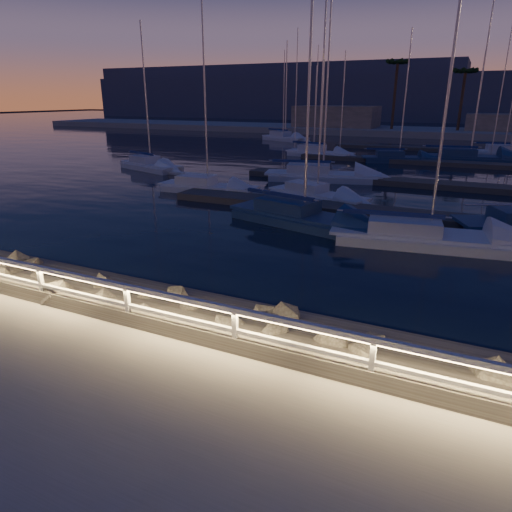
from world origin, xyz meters
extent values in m
plane|color=gray|center=(0.00, 0.00, 0.00)|extent=(400.00, 400.00, 0.00)
cube|color=gray|center=(0.00, -2.50, -0.10)|extent=(240.00, 5.00, 0.20)
cube|color=slate|center=(0.00, 1.50, -0.30)|extent=(240.00, 3.45, 1.29)
plane|color=black|center=(0.00, 80.00, -0.60)|extent=(320.00, 320.00, 0.00)
plane|color=black|center=(0.00, 0.00, -1.20)|extent=(400.00, 400.00, 0.00)
cube|color=silver|center=(-5.00, 0.00, 0.50)|extent=(0.11, 0.11, 1.00)
cube|color=silver|center=(-2.00, 0.00, 0.50)|extent=(0.11, 0.11, 1.00)
cube|color=silver|center=(1.00, 0.00, 0.50)|extent=(0.11, 0.11, 1.00)
cube|color=silver|center=(4.00, 0.00, 0.50)|extent=(0.11, 0.11, 1.00)
cube|color=silver|center=(0.00, 0.00, 1.00)|extent=(44.00, 0.12, 0.12)
cube|color=silver|center=(0.00, 0.00, 0.50)|extent=(44.00, 0.09, 0.09)
cube|color=#FFC272|center=(0.00, -0.02, 0.92)|extent=(44.00, 0.04, 0.03)
sphere|color=slate|center=(-2.01, 0.52, -0.01)|extent=(0.73, 0.73, 0.73)
sphere|color=slate|center=(4.50, 1.26, -0.17)|extent=(0.86, 0.86, 0.86)
sphere|color=slate|center=(0.59, 0.77, -0.06)|extent=(0.84, 0.84, 0.84)
cube|color=#554C46|center=(0.00, 16.00, -0.40)|extent=(22.00, 2.00, 0.40)
cube|color=#554C46|center=(0.00, 26.00, -0.40)|extent=(22.00, 2.00, 0.40)
cube|color=#554C46|center=(0.00, 38.00, -0.40)|extent=(22.00, 2.00, 0.40)
cube|color=#554C46|center=(0.00, 50.00, -0.40)|extent=(22.00, 2.00, 0.40)
cube|color=gray|center=(0.00, 74.00, -0.20)|extent=(160.00, 14.00, 1.20)
cube|color=gray|center=(-18.00, 74.00, 1.80)|extent=(14.00, 8.00, 4.00)
cube|color=gray|center=(8.00, 75.00, 1.30)|extent=(10.00, 6.00, 3.00)
cylinder|color=brown|center=(-8.00, 72.00, 5.65)|extent=(0.44, 0.44, 10.50)
cylinder|color=brown|center=(2.00, 73.00, 4.90)|extent=(0.44, 0.44, 9.00)
cube|color=#3A4059|center=(0.00, 130.00, 4.00)|extent=(220.00, 30.00, 14.00)
cube|color=#3A4059|center=(-60.00, 140.00, 6.00)|extent=(120.00, 25.00, 18.00)
cube|color=silver|center=(-20.00, 24.08, -0.45)|extent=(6.72, 4.00, 0.54)
cube|color=silver|center=(-20.00, 24.08, -0.11)|extent=(7.13, 3.87, 0.15)
cube|color=silver|center=(-20.84, 24.36, 0.24)|extent=(2.85, 2.29, 0.64)
cylinder|color=#ADADB2|center=(-20.00, 24.08, 5.53)|extent=(0.12, 0.12, 11.07)
cylinder|color=#ADADB2|center=(-21.26, 24.49, 0.73)|extent=(3.81, 1.31, 0.08)
cube|color=silver|center=(-3.11, 18.38, -0.45)|extent=(6.33, 3.84, 0.47)
cube|color=silver|center=(-3.11, 18.38, -0.15)|extent=(6.70, 3.72, 0.13)
cube|color=silver|center=(-3.90, 18.65, 0.15)|extent=(2.69, 2.18, 0.55)
cylinder|color=#ADADB2|center=(-3.11, 18.38, 5.14)|extent=(0.10, 0.10, 10.42)
cylinder|color=#ADADB2|center=(-4.29, 18.78, 0.57)|extent=(3.57, 1.28, 0.07)
cube|color=navy|center=(-1.95, 12.79, -0.45)|extent=(7.81, 4.24, 0.54)
cube|color=navy|center=(-1.95, 12.79, -0.11)|extent=(8.31, 4.04, 0.15)
cube|color=navy|center=(-2.95, 13.05, 0.23)|extent=(3.26, 2.52, 0.63)
cylinder|color=#ADADB2|center=(-1.95, 12.79, 6.43)|extent=(0.12, 0.12, 12.89)
cylinder|color=#ADADB2|center=(-3.44, 13.17, 0.72)|extent=(4.51, 1.23, 0.08)
cube|color=silver|center=(3.94, 12.00, -0.45)|extent=(7.85, 3.63, 0.51)
cube|color=silver|center=(3.94, 12.00, -0.13)|extent=(8.41, 3.35, 0.14)
cube|color=silver|center=(2.90, 11.84, 0.19)|extent=(3.19, 2.31, 0.60)
cylinder|color=#ADADB2|center=(3.94, 12.00, 6.52)|extent=(0.11, 0.11, 13.11)
cylinder|color=#ADADB2|center=(2.39, 11.76, 0.65)|extent=(4.68, 0.78, 0.07)
cube|color=silver|center=(-10.44, 17.75, -0.45)|extent=(6.30, 2.34, 0.48)
cube|color=silver|center=(-10.44, 17.75, -0.14)|extent=(6.80, 2.05, 0.13)
cube|color=silver|center=(-11.30, 17.71, 0.17)|extent=(2.48, 1.66, 0.57)
cylinder|color=#ADADB2|center=(-10.44, 17.75, 5.34)|extent=(0.11, 0.11, 10.79)
cylinder|color=#ADADB2|center=(-11.73, 17.69, 0.61)|extent=(3.88, 0.24, 0.07)
cube|color=silver|center=(-4.98, 25.37, -0.45)|extent=(8.36, 4.56, 0.57)
cube|color=silver|center=(-4.98, 25.37, -0.09)|extent=(8.90, 4.34, 0.16)
cube|color=silver|center=(-6.05, 25.10, 0.28)|extent=(3.49, 2.70, 0.68)
cylinder|color=#ADADB2|center=(-4.98, 25.37, 6.92)|extent=(0.12, 0.12, 13.79)
cylinder|color=#ADADB2|center=(-6.58, 24.96, 0.80)|extent=(4.83, 1.33, 0.08)
cube|color=silver|center=(-9.67, 39.07, -0.45)|extent=(7.01, 3.39, 0.57)
cube|color=silver|center=(-9.67, 39.07, -0.09)|extent=(7.50, 3.16, 0.16)
cube|color=silver|center=(-10.59, 39.24, 0.28)|extent=(2.87, 2.12, 0.67)
cylinder|color=#ADADB2|center=(-9.67, 39.07, 5.85)|extent=(0.12, 0.12, 11.67)
cylinder|color=#ADADB2|center=(-11.05, 39.32, 0.79)|extent=(4.15, 0.82, 0.08)
cube|color=navy|center=(-1.45, 38.38, -0.45)|extent=(6.81, 4.18, 0.50)
cube|color=navy|center=(-1.45, 38.38, -0.13)|extent=(7.21, 4.06, 0.14)
cube|color=navy|center=(-2.29, 38.08, 0.19)|extent=(2.91, 2.36, 0.60)
cylinder|color=#ADADB2|center=(-1.45, 38.38, 5.57)|extent=(0.11, 0.11, 11.22)
cylinder|color=#ADADB2|center=(-2.71, 37.93, 0.65)|extent=(3.83, 1.41, 0.07)
cube|color=silver|center=(8.65, 48.41, -0.45)|extent=(7.86, 3.87, 0.54)
cube|color=silver|center=(8.65, 48.41, -0.10)|extent=(8.41, 3.62, 0.15)
cube|color=silver|center=(7.62, 48.22, 0.24)|extent=(3.23, 2.39, 0.64)
cylinder|color=#ADADB2|center=(7.11, 48.12, 0.73)|extent=(4.63, 0.96, 0.08)
cube|color=navy|center=(4.72, 41.75, -0.45)|extent=(8.97, 4.24, 0.58)
cube|color=navy|center=(4.72, 41.75, -0.08)|extent=(9.61, 3.94, 0.16)
cube|color=navy|center=(3.54, 41.55, 0.28)|extent=(3.66, 2.67, 0.68)
cylinder|color=#ADADB2|center=(4.72, 41.75, 7.50)|extent=(0.13, 0.13, 14.95)
cylinder|color=#ADADB2|center=(2.95, 41.46, 0.81)|extent=(5.32, 0.97, 0.08)
cube|color=silver|center=(-20.00, 55.00, -0.45)|extent=(7.58, 5.12, 0.61)
cube|color=silver|center=(-20.00, 55.00, -0.06)|extent=(7.99, 5.03, 0.17)
cube|color=silver|center=(-20.92, 55.40, 0.33)|extent=(3.30, 2.79, 0.72)
cylinder|color=#ADADB2|center=(-20.00, 55.00, 6.32)|extent=(0.13, 0.13, 12.54)
cylinder|color=#ADADB2|center=(-21.38, 55.61, 0.89)|extent=(4.17, 1.90, 0.09)
camera|label=1|loc=(5.26, -7.87, 5.36)|focal=32.00mm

